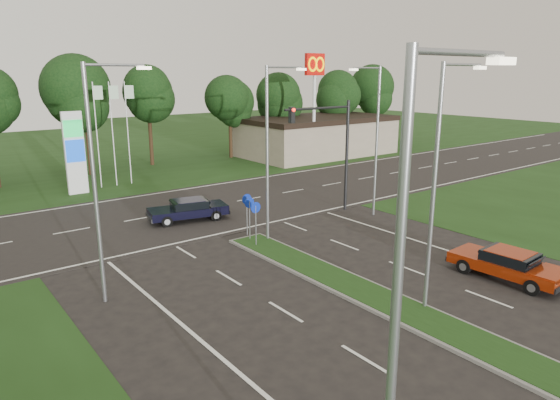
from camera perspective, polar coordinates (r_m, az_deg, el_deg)
verge_far at (r=61.53m, az=-24.10°, el=5.02°), size 160.00×50.00×0.02m
cross_road at (r=32.71m, az=-10.85°, el=-1.23°), size 160.00×12.00×0.02m
median_kerb at (r=18.35m, az=19.79°, el=-14.40°), size 2.00×26.00×0.12m
commercial_building at (r=54.41m, az=4.24°, el=7.29°), size 16.00×9.00×4.00m
streetlight_median_near at (r=18.50m, az=17.62°, el=2.60°), size 2.53×0.22×9.00m
streetlight_median_far at (r=25.46m, az=-1.11°, el=6.32°), size 2.53×0.22×9.00m
streetlight_left_near at (r=7.94m, az=13.98°, el=-12.64°), size 2.53×0.22×9.00m
streetlight_left_far at (r=19.48m, az=-20.00°, el=2.97°), size 2.53×0.22×9.00m
streetlight_right_far at (r=30.70m, az=10.78°, el=7.44°), size 2.53×0.22×9.00m
traffic_signal at (r=30.98m, az=5.97°, el=6.88°), size 5.10×0.42×7.00m
median_signs at (r=25.90m, az=-3.39°, el=-1.18°), size 1.16×1.76×2.38m
gas_pylon at (r=39.08m, az=-22.14°, el=5.28°), size 5.80×1.26×8.00m
mcdonalds_sign at (r=48.34m, az=3.99°, el=13.53°), size 2.20×0.47×10.40m
treeline_far at (r=46.45m, az=-20.26°, el=11.25°), size 6.00×6.00×9.90m
red_sedan at (r=23.67m, az=24.56°, el=-6.64°), size 2.13×4.71×1.27m
navy_sedan at (r=30.44m, az=-10.43°, el=-1.05°), size 4.90×2.85×1.26m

